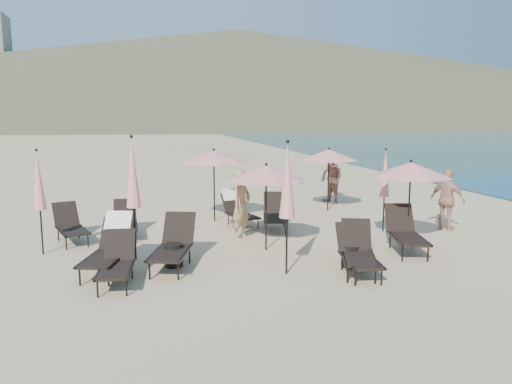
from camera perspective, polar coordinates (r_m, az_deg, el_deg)
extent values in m
plane|color=#D6BA8C|center=(10.86, 6.73, -8.43)|extent=(800.00, 800.00, 0.00)
cone|color=brown|center=(317.12, -1.93, 13.20)|extent=(690.00, 690.00, 55.00)
cone|color=brown|center=(391.23, 16.45, 10.33)|extent=(280.00, 280.00, 32.00)
cube|color=beige|center=(322.77, -21.25, 11.03)|extent=(18.00, 16.00, 38.00)
cube|color=black|center=(10.45, -17.05, -7.33)|extent=(0.99, 1.41, 0.05)
cube|color=black|center=(11.15, -15.64, -4.59)|extent=(0.77, 0.65, 0.66)
cylinder|color=black|center=(10.13, -19.50, -9.10)|extent=(0.04, 0.04, 0.36)
cylinder|color=black|center=(11.10, -17.37, -7.42)|extent=(0.04, 0.04, 0.36)
cylinder|color=black|center=(9.94, -16.52, -9.30)|extent=(0.04, 0.04, 0.36)
cylinder|color=black|center=(10.93, -14.63, -7.56)|extent=(0.04, 0.04, 0.36)
cube|color=black|center=(10.61, -18.58, -7.11)|extent=(0.44, 1.39, 0.04)
cube|color=black|center=(10.39, -15.28, -7.28)|extent=(0.44, 1.39, 0.04)
cube|color=silver|center=(11.24, -15.45, -3.17)|extent=(0.63, 0.45, 0.40)
cube|color=black|center=(9.78, -15.79, -8.61)|extent=(0.70, 1.21, 0.05)
cube|color=black|center=(10.44, -15.31, -5.86)|extent=(0.63, 0.49, 0.60)
cylinder|color=black|center=(9.41, -17.67, -10.48)|extent=(0.03, 0.03, 0.33)
cylinder|color=black|center=(10.34, -16.77, -8.69)|extent=(0.03, 0.03, 0.33)
cylinder|color=black|center=(9.34, -14.59, -10.49)|extent=(0.03, 0.03, 0.33)
cylinder|color=black|center=(10.28, -13.98, -8.68)|extent=(0.03, 0.03, 0.33)
cube|color=black|center=(9.86, -17.44, -8.47)|extent=(0.16, 1.30, 0.04)
cube|color=black|center=(9.78, -14.07, -8.46)|extent=(0.16, 1.30, 0.04)
cube|color=black|center=(10.51, -9.79, -6.91)|extent=(1.04, 1.46, 0.05)
cube|color=black|center=(11.26, -8.79, -4.11)|extent=(0.80, 0.68, 0.68)
cylinder|color=black|center=(10.12, -12.08, -8.75)|extent=(0.04, 0.04, 0.37)
cylinder|color=black|center=(11.17, -10.50, -7.03)|extent=(0.04, 0.04, 0.37)
cylinder|color=black|center=(9.99, -8.89, -8.90)|extent=(0.04, 0.04, 0.37)
cylinder|color=black|center=(11.05, -7.61, -7.14)|extent=(0.04, 0.04, 0.37)
cube|color=black|center=(10.63, -11.46, -6.70)|extent=(0.48, 1.43, 0.04)
cube|color=black|center=(10.48, -7.96, -6.83)|extent=(0.48, 1.43, 0.04)
cube|color=black|center=(10.19, 11.94, -7.72)|extent=(0.78, 1.25, 0.05)
cube|color=black|center=(10.84, 10.81, -5.11)|extent=(0.67, 0.53, 0.60)
cylinder|color=black|center=(9.73, 11.28, -9.58)|extent=(0.04, 0.04, 0.33)
cylinder|color=black|center=(10.65, 9.80, -7.91)|extent=(0.04, 0.04, 0.33)
cylinder|color=black|center=(9.87, 14.15, -9.40)|extent=(0.04, 0.04, 0.33)
cylinder|color=black|center=(10.78, 12.43, -7.78)|extent=(0.04, 0.04, 0.33)
cube|color=black|center=(10.15, 10.27, -7.67)|extent=(0.24, 1.31, 0.04)
cube|color=black|center=(10.32, 13.43, -7.51)|extent=(0.24, 1.31, 0.04)
cube|color=black|center=(10.32, 11.72, -7.42)|extent=(1.00, 1.36, 0.05)
cube|color=black|center=(11.03, 11.37, -4.75)|extent=(0.75, 0.65, 0.63)
cylinder|color=black|center=(9.87, 10.42, -9.25)|extent=(0.04, 0.04, 0.34)
cylinder|color=black|center=(10.86, 10.03, -7.55)|extent=(0.04, 0.04, 0.34)
cylinder|color=black|center=(9.92, 13.49, -9.25)|extent=(0.04, 0.04, 0.34)
cylinder|color=black|center=(10.91, 12.81, -7.56)|extent=(0.04, 0.04, 0.34)
cube|color=black|center=(10.34, 10.00, -7.28)|extent=(0.50, 1.30, 0.04)
cube|color=black|center=(10.40, 13.37, -7.29)|extent=(0.50, 1.30, 0.04)
cube|color=black|center=(12.06, 17.06, -5.16)|extent=(0.97, 1.42, 0.05)
cube|color=black|center=(12.80, 16.07, -2.86)|extent=(0.77, 0.64, 0.67)
cylinder|color=black|center=(11.53, 16.40, -6.76)|extent=(0.04, 0.04, 0.37)
cylinder|color=black|center=(12.56, 15.08, -5.43)|extent=(0.04, 0.04, 0.37)
cylinder|color=black|center=(11.69, 19.06, -6.68)|extent=(0.04, 0.04, 0.37)
cylinder|color=black|center=(12.71, 17.54, -5.37)|extent=(0.04, 0.04, 0.37)
cube|color=black|center=(12.02, 15.51, -5.08)|extent=(0.41, 1.42, 0.04)
cube|color=black|center=(12.20, 18.46, -5.02)|extent=(0.41, 1.42, 0.04)
cube|color=black|center=(13.31, -20.23, -4.16)|extent=(0.94, 1.31, 0.05)
cube|color=black|center=(14.02, -20.93, -2.36)|extent=(0.72, 0.61, 0.61)
cylinder|color=black|center=(12.84, -20.87, -5.48)|extent=(0.04, 0.04, 0.33)
cylinder|color=black|center=(13.81, -21.65, -4.54)|extent=(0.04, 0.04, 0.33)
cylinder|color=black|center=(12.94, -18.65, -5.26)|extent=(0.04, 0.04, 0.33)
cylinder|color=black|center=(13.90, -19.58, -4.34)|extent=(0.04, 0.04, 0.33)
cube|color=black|center=(13.31, -21.52, -4.20)|extent=(0.44, 1.27, 0.04)
cube|color=black|center=(13.42, -19.04, -3.96)|extent=(0.44, 1.27, 0.04)
cube|color=black|center=(13.44, -14.70, -3.82)|extent=(0.62, 1.16, 0.05)
cube|color=black|center=(14.14, -14.75, -2.03)|extent=(0.60, 0.45, 0.59)
cylinder|color=black|center=(13.01, -15.77, -5.06)|extent=(0.03, 0.03, 0.33)
cylinder|color=black|center=(13.98, -15.70, -4.10)|extent=(0.03, 0.03, 0.33)
cylinder|color=black|center=(13.01, -13.56, -4.97)|extent=(0.03, 0.03, 0.33)
cylinder|color=black|center=(13.97, -13.65, -4.03)|extent=(0.03, 0.03, 0.33)
cube|color=black|center=(13.49, -15.93, -3.78)|extent=(0.07, 1.30, 0.04)
cube|color=black|center=(13.48, -13.47, -3.69)|extent=(0.07, 1.30, 0.04)
cube|color=black|center=(14.38, -1.50, -2.76)|extent=(0.83, 1.22, 0.05)
cube|color=black|center=(14.99, -2.76, -1.22)|extent=(0.66, 0.55, 0.57)
cylinder|color=black|center=(13.90, -1.55, -3.86)|extent=(0.03, 0.03, 0.32)
cylinder|color=black|center=(14.75, -3.18, -3.14)|extent=(0.03, 0.03, 0.32)
cylinder|color=black|center=(14.11, 0.22, -3.67)|extent=(0.03, 0.03, 0.32)
cylinder|color=black|center=(14.95, -1.49, -2.96)|extent=(0.03, 0.03, 0.32)
cube|color=black|center=(14.30, -2.58, -2.79)|extent=(0.34, 1.23, 0.04)
cube|color=black|center=(14.54, -0.59, -2.59)|extent=(0.34, 1.23, 0.04)
cube|color=silver|center=(15.07, -2.98, -0.32)|extent=(0.55, 0.38, 0.35)
cube|color=black|center=(13.94, 2.20, -3.02)|extent=(0.89, 1.32, 0.05)
cube|color=black|center=(14.68, 2.10, -1.24)|extent=(0.71, 0.59, 0.62)
cylinder|color=black|center=(13.48, 1.15, -4.21)|extent=(0.04, 0.04, 0.34)
cylinder|color=black|center=(14.49, 1.09, -3.29)|extent=(0.04, 0.04, 0.34)
cylinder|color=black|center=(13.50, 3.37, -4.20)|extent=(0.04, 0.04, 0.34)
cylinder|color=black|center=(14.51, 3.16, -3.28)|extent=(0.04, 0.04, 0.34)
cube|color=black|center=(13.98, 0.96, -2.94)|extent=(0.36, 1.32, 0.04)
cube|color=black|center=(14.00, 3.42, -2.93)|extent=(0.36, 1.32, 0.04)
cylinder|color=black|center=(11.84, 1.16, -2.06)|extent=(0.04, 0.04, 1.95)
cone|color=pink|center=(11.70, 1.17, 2.18)|extent=(1.95, 1.95, 0.35)
sphere|color=black|center=(11.68, 1.18, 3.18)|extent=(0.07, 0.07, 0.07)
cylinder|color=black|center=(12.82, 17.09, -1.52)|extent=(0.04, 0.04, 1.99)
cone|color=pink|center=(12.70, 17.27, 2.47)|extent=(1.99, 1.99, 0.36)
sphere|color=black|center=(12.68, 17.31, 3.41)|extent=(0.08, 0.08, 0.08)
cylinder|color=black|center=(15.12, -4.80, 0.51)|extent=(0.04, 0.04, 2.06)
cone|color=pink|center=(15.01, -4.85, 4.04)|extent=(2.06, 2.06, 0.37)
sphere|color=black|center=(14.99, -4.86, 4.86)|extent=(0.08, 0.08, 0.08)
cylinder|color=black|center=(16.95, 8.25, 1.21)|extent=(0.04, 0.04, 1.98)
cone|color=pink|center=(16.86, 8.32, 4.23)|extent=(1.98, 1.98, 0.36)
sphere|color=black|center=(16.85, 8.34, 4.94)|extent=(0.08, 0.08, 0.08)
cylinder|color=black|center=(10.16, 3.52, -6.16)|extent=(0.04, 0.04, 1.17)
cone|color=pink|center=(9.90, 3.59, 1.30)|extent=(0.32, 0.32, 1.49)
sphere|color=black|center=(9.83, 3.63, 5.79)|extent=(0.07, 0.07, 0.07)
cylinder|color=black|center=(14.20, 14.36, -2.47)|extent=(0.04, 0.04, 1.00)
cone|color=pink|center=(14.02, 14.54, 2.07)|extent=(0.27, 0.27, 1.27)
sphere|color=black|center=(13.97, 14.64, 4.77)|extent=(0.06, 0.06, 0.06)
cylinder|color=black|center=(12.57, -23.28, -4.23)|extent=(0.04, 0.04, 1.05)
cone|color=pink|center=(12.37, -23.62, 1.18)|extent=(0.29, 0.29, 1.34)
sphere|color=black|center=(12.31, -23.82, 4.41)|extent=(0.07, 0.07, 0.07)
cylinder|color=black|center=(11.44, -13.67, -4.64)|extent=(0.04, 0.04, 1.19)
cone|color=pink|center=(11.21, -13.92, 2.13)|extent=(0.33, 0.33, 1.52)
sphere|color=black|center=(11.15, -14.07, 6.17)|extent=(0.08, 0.08, 0.08)
cylinder|color=black|center=(10.86, -9.41, -7.14)|extent=(0.39, 0.39, 0.49)
cylinder|color=black|center=(10.90, 10.72, -7.22)|extent=(0.38, 0.38, 0.45)
imported|color=#A17F57|center=(12.84, -1.71, -1.47)|extent=(0.78, 0.78, 1.83)
imported|color=#9D6B51|center=(18.39, 8.63, 1.60)|extent=(0.96, 1.08, 1.86)
imported|color=tan|center=(14.92, 21.03, -0.81)|extent=(0.83, 1.10, 1.73)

